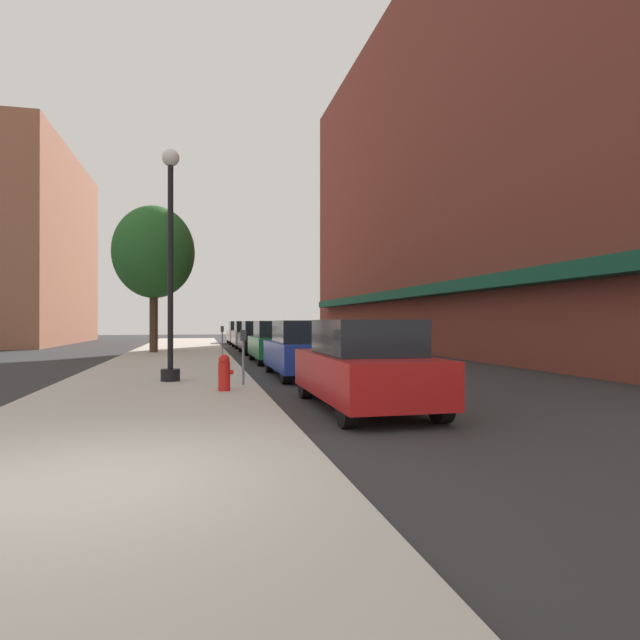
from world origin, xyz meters
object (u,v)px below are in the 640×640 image
Objects in this scene: lamppost at (170,260)px; tree_near at (154,253)px; car_green at (276,342)px; fire_hydrant at (224,372)px; car_red at (364,366)px; car_blue at (303,350)px; car_silver at (248,335)px; car_black at (259,338)px; parking_meter_near at (243,350)px; parking_meter_far at (222,337)px; car_white at (240,333)px.

lamppost is 13.46m from tree_near.
fire_hydrant is at bearing -106.41° from car_green.
car_green is (0.00, 11.45, 0.00)m from car_red.
tree_near reaches higher than car_blue.
car_blue is at bearing -90.85° from car_silver.
lamppost reaches higher than car_black.
parking_meter_near is 11.35m from parking_meter_far.
fire_hydrant is at bearing 137.88° from car_red.
lamppost is 4.50× the size of parking_meter_near.
tree_near reaches higher than car_black.
tree_near is 1.68× the size of car_white.
fire_hydrant is 16.33m from tree_near.
car_red and car_black have the same top height.
car_silver is (5.15, 5.61, -4.24)m from tree_near.
lamppost is 3.69m from fire_hydrant.
tree_near is 8.72m from car_silver.
fire_hydrant is 0.18× the size of car_black.
car_red is at bearing -50.95° from lamppost.
parking_meter_near is 0.30× the size of car_silver.
lamppost is 1.37× the size of car_blue.
car_red is at bearing -59.67° from parking_meter_near.
car_white is (1.95, 14.71, -0.14)m from parking_meter_far.
car_black is at bearing -87.72° from car_white.
fire_hydrant is at bearing -123.72° from car_blue.
car_silver is at bearing 78.93° from lamppost.
car_blue is (2.44, 3.45, 0.29)m from fire_hydrant.
tree_near is (-3.20, 3.12, 4.10)m from parking_meter_far.
lamppost is at bearing -159.71° from car_blue.
car_green and car_black have the same top height.
parking_meter_near is 15.37m from tree_near.
car_silver is (0.00, 5.98, 0.00)m from car_black.
car_black is at bearing 91.60° from car_blue.
lamppost is 1.37× the size of car_red.
car_black and car_silver have the same top height.
lamppost reaches higher than car_green.
fire_hydrant is 0.18× the size of car_blue.
fire_hydrant is at bearing -116.57° from parking_meter_near.
car_blue is at bearing -90.97° from car_black.
car_red is 1.00× the size of car_green.
lamppost is 19.37m from car_silver.
parking_meter_far is at bearing -103.45° from car_silver.
tree_near is 1.68× the size of car_red.
parking_meter_far is 0.30× the size of car_silver.
car_white is at bearing 85.72° from parking_meter_near.
parking_meter_far is 9.10m from car_blue.
car_blue is (3.69, 1.25, -2.39)m from lamppost.
parking_meter_far is at bearing 87.71° from fire_hydrant.
lamppost reaches higher than parking_meter_near.
car_white is (2.44, 27.05, 0.29)m from fire_hydrant.
car_red is (1.95, -3.33, -0.14)m from parking_meter_near.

